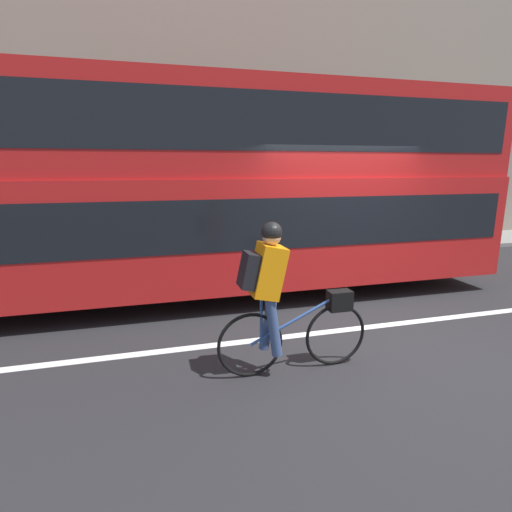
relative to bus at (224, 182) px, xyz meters
name	(u,v)px	position (x,y,z in m)	size (l,w,h in m)	color
ground_plane	(380,335)	(1.63, -2.40, -1.94)	(80.00, 80.00, 0.00)	#232326
road_center_line	(370,327)	(1.63, -2.14, -1.93)	(50.00, 0.14, 0.01)	silver
sidewalk_curb	(266,252)	(1.63, 2.84, -1.89)	(60.00, 1.85, 0.10)	gray
building_facade	(255,107)	(1.63, 3.92, 1.78)	(60.00, 0.30, 7.44)	gray
bus	(224,182)	(0.00, 0.00, 0.00)	(9.40, 2.50, 3.46)	black
cyclist_on_bike	(279,294)	(0.00, -2.98, -1.05)	(1.70, 0.32, 1.66)	black
trash_bin	(220,235)	(0.41, 2.75, -1.39)	(0.47, 0.47, 0.90)	#262628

